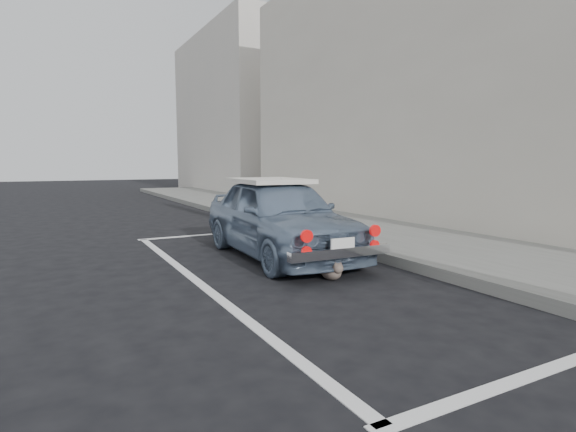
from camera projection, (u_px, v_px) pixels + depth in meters
name	position (u px, v px, depth m)	size (l,w,h in m)	color
ground	(434.00, 360.00, 3.35)	(80.00, 80.00, 0.00)	black
sidewalk	(489.00, 258.00, 6.59)	(2.80, 40.00, 0.15)	slate
shop_building	(515.00, 66.00, 9.41)	(3.50, 18.00, 7.00)	beige
building_far	(235.00, 114.00, 23.36)	(3.50, 10.00, 8.00)	beige
pline_rear	(540.00, 372.00, 3.14)	(3.00, 0.12, 0.01)	silver
pline_front	(213.00, 234.00, 9.27)	(3.00, 0.12, 0.01)	silver
pline_side	(197.00, 282.00, 5.55)	(0.12, 7.00, 0.01)	silver
retro_coupe	(279.00, 216.00, 7.02)	(1.62, 3.73, 1.25)	slate
cat	(332.00, 270.00, 5.63)	(0.22, 0.51, 0.27)	brown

